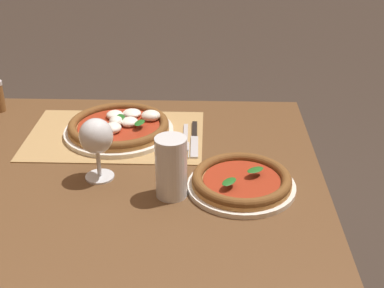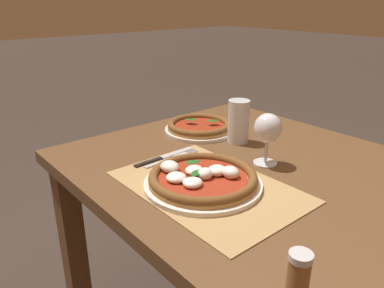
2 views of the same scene
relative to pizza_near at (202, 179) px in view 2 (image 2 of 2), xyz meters
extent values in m
cube|color=brown|center=(0.06, 0.21, -0.04)|extent=(1.19, 0.91, 0.04)
cube|color=brown|center=(-0.47, -0.19, -0.41)|extent=(0.07, 0.07, 0.70)
cube|color=brown|center=(-0.47, 0.60, -0.41)|extent=(0.07, 0.07, 0.70)
cube|color=#A88451|center=(0.01, 0.01, -0.02)|extent=(0.49, 0.33, 0.00)
cylinder|color=silver|center=(0.00, 0.00, -0.01)|extent=(0.31, 0.31, 0.01)
cylinder|color=#B77F42|center=(0.00, 0.00, 0.00)|extent=(0.28, 0.28, 0.01)
torus|color=brown|center=(0.00, 0.00, 0.01)|extent=(0.28, 0.28, 0.02)
cylinder|color=maroon|center=(0.00, 0.00, 0.00)|extent=(0.23, 0.23, 0.00)
ellipsoid|color=white|center=(0.01, 0.00, 0.02)|extent=(0.04, 0.04, 0.03)
ellipsoid|color=white|center=(-0.08, -0.04, 0.02)|extent=(0.05, 0.05, 0.03)
ellipsoid|color=white|center=(0.05, 0.06, 0.02)|extent=(0.05, 0.04, 0.03)
ellipsoid|color=white|center=(-0.03, -0.06, 0.01)|extent=(0.05, 0.05, 0.02)
ellipsoid|color=white|center=(0.02, -0.05, 0.01)|extent=(0.05, 0.05, 0.02)
ellipsoid|color=white|center=(0.01, 0.04, 0.01)|extent=(0.05, 0.05, 0.03)
ellipsoid|color=white|center=(-0.03, -0.06, 0.01)|extent=(0.05, 0.05, 0.02)
ellipsoid|color=white|center=(-0.03, 0.00, 0.01)|extent=(0.05, 0.05, 0.02)
ellipsoid|color=#1E5B1E|center=(-0.06, 0.02, 0.02)|extent=(0.04, 0.05, 0.00)
ellipsoid|color=#1E5B1E|center=(0.00, -0.02, 0.02)|extent=(0.04, 0.05, 0.00)
cylinder|color=silver|center=(-0.33, 0.28, -0.02)|extent=(0.25, 0.25, 0.01)
cylinder|color=#B77F42|center=(-0.33, 0.28, -0.01)|extent=(0.23, 0.23, 0.01)
torus|color=brown|center=(-0.33, 0.28, 0.00)|extent=(0.23, 0.23, 0.02)
cylinder|color=maroon|center=(-0.33, 0.28, 0.00)|extent=(0.18, 0.18, 0.00)
ellipsoid|color=#1E5B1E|center=(-0.30, 0.32, 0.02)|extent=(0.05, 0.05, 0.00)
ellipsoid|color=#1E5B1E|center=(-0.36, 0.26, 0.02)|extent=(0.05, 0.05, 0.00)
cylinder|color=silver|center=(0.01, 0.24, -0.02)|extent=(0.07, 0.07, 0.00)
cylinder|color=silver|center=(0.01, 0.24, 0.01)|extent=(0.01, 0.01, 0.06)
ellipsoid|color=silver|center=(0.01, 0.24, 0.09)|extent=(0.08, 0.08, 0.08)
ellipsoid|color=#C17019|center=(0.01, 0.24, 0.08)|extent=(0.07, 0.07, 0.05)
cylinder|color=silver|center=(-0.17, 0.31, 0.05)|extent=(0.07, 0.07, 0.15)
cylinder|color=black|center=(-0.17, 0.31, 0.03)|extent=(0.07, 0.07, 0.12)
cylinder|color=silver|center=(-0.17, 0.31, 0.10)|extent=(0.07, 0.07, 0.02)
cube|color=#B7B7BC|center=(-0.19, 0.00, -0.02)|extent=(0.02, 0.12, 0.00)
cube|color=#B7B7BC|center=(-0.19, 0.08, -0.02)|extent=(0.02, 0.05, 0.00)
cylinder|color=#B7B7BC|center=(-0.18, 0.12, -0.02)|extent=(0.00, 0.04, 0.00)
cylinder|color=#B7B7BC|center=(-0.19, 0.12, -0.02)|extent=(0.00, 0.04, 0.00)
cylinder|color=#B7B7BC|center=(-0.19, 0.12, -0.02)|extent=(0.00, 0.04, 0.00)
cylinder|color=#B7B7BC|center=(-0.20, 0.12, -0.02)|extent=(0.00, 0.04, 0.00)
cube|color=black|center=(-0.21, -0.03, -0.02)|extent=(0.02, 0.10, 0.01)
cube|color=#B7B7BC|center=(-0.21, 0.08, -0.02)|extent=(0.02, 0.12, 0.00)
cylinder|color=brown|center=(0.39, -0.15, 0.02)|extent=(0.04, 0.04, 0.08)
cylinder|color=#BCBCC1|center=(0.39, -0.15, 0.07)|extent=(0.04, 0.04, 0.01)
camera|label=1|loc=(-0.25, 1.34, 0.64)|focal=50.00mm
camera|label=2|loc=(0.64, -0.58, 0.43)|focal=35.00mm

